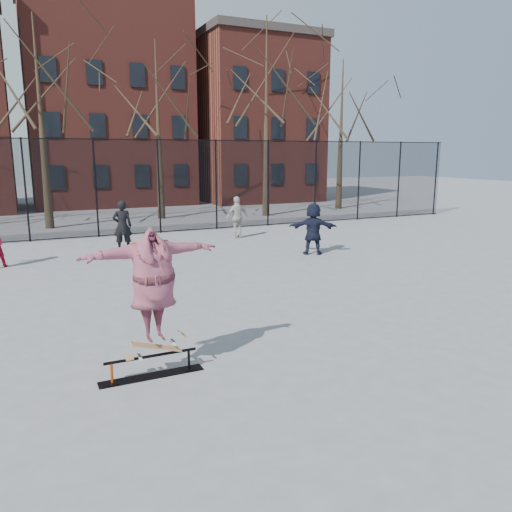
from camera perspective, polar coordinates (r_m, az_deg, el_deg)
name	(u,v)px	position (r m, az deg, el deg)	size (l,w,h in m)	color
ground	(268,333)	(9.77, 1.40, -8.80)	(100.00, 100.00, 0.00)	slate
skate_rail	(152,368)	(8.12, -11.84, -12.41)	(1.63, 0.25, 0.36)	black
skateboard	(156,351)	(8.04, -11.32, -10.57)	(0.86, 0.20, 0.10)	#9B693E
skater	(154,293)	(7.73, -11.59, -4.18)	(2.16, 0.59, 1.76)	#493C97
bystander_black	(122,226)	(18.18, -15.02, 3.34)	(0.66, 0.43, 1.80)	black
bystander_white	(237,217)	(20.29, -2.16, 4.44)	(1.00, 0.42, 1.70)	#BAB2AC
bystander_navy	(313,229)	(17.12, 6.54, 3.12)	(1.64, 0.52, 1.77)	black
fence	(130,186)	(21.63, -14.18, 7.75)	(34.03, 0.07, 4.00)	black
tree_row	(102,67)	(25.93, -17.20, 19.96)	(33.66, 7.46, 10.67)	black
rowhouses	(99,110)	(34.63, -17.54, 15.59)	(29.00, 7.00, 13.00)	maroon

